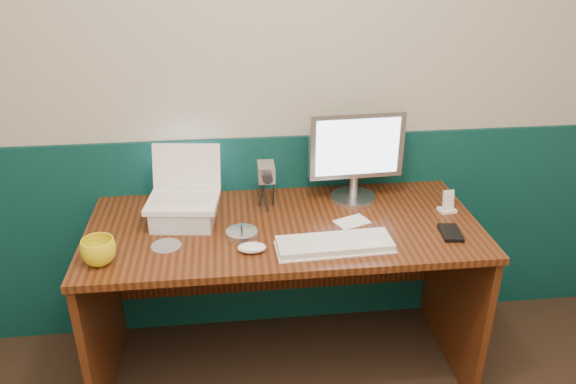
{
  "coord_description": "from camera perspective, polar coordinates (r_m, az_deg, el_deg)",
  "views": [
    {
      "loc": [
        -0.17,
        -0.62,
        1.86
      ],
      "look_at": [
        0.04,
        1.23,
        0.97
      ],
      "focal_mm": 35.0,
      "sensor_mm": 36.0,
      "label": 1
    }
  ],
  "objects": [
    {
      "name": "back_wall",
      "position": [
        2.45,
        -2.33,
        11.14
      ],
      "size": [
        3.5,
        0.04,
        2.5
      ],
      "primitive_type": "cube",
      "color": "#B7AC9B",
      "rests_on": "ground"
    },
    {
      "name": "wainscot",
      "position": [
        2.73,
        -2.03,
        -4.35
      ],
      "size": [
        3.48,
        0.02,
        1.0
      ],
      "primitive_type": "cube",
      "color": "#062E2A",
      "rests_on": "ground"
    },
    {
      "name": "desk",
      "position": [
        2.5,
        -0.4,
        -10.87
      ],
      "size": [
        1.6,
        0.7,
        0.75
      ],
      "primitive_type": "cube",
      "color": "#37180A",
      "rests_on": "ground"
    },
    {
      "name": "laptop_riser",
      "position": [
        2.33,
        -10.53,
        -2.17
      ],
      "size": [
        0.27,
        0.24,
        0.08
      ],
      "primitive_type": "cube",
      "rotation": [
        0.0,
        0.0,
        -0.12
      ],
      "color": "silver",
      "rests_on": "desk"
    },
    {
      "name": "laptop",
      "position": [
        2.26,
        -10.85,
        1.41
      ],
      "size": [
        0.31,
        0.25,
        0.24
      ],
      "primitive_type": null,
      "rotation": [
        0.0,
        0.0,
        -0.12
      ],
      "color": "white",
      "rests_on": "laptop_riser"
    },
    {
      "name": "monitor",
      "position": [
        2.44,
        6.84,
        3.56
      ],
      "size": [
        0.41,
        0.13,
        0.41
      ],
      "primitive_type": null,
      "rotation": [
        0.0,
        0.0,
        0.04
      ],
      "color": "#B4B5B9",
      "rests_on": "desk"
    },
    {
      "name": "keyboard",
      "position": [
        2.14,
        4.74,
        -5.37
      ],
      "size": [
        0.44,
        0.16,
        0.03
      ],
      "primitive_type": "cube",
      "rotation": [
        0.0,
        0.0,
        0.04
      ],
      "color": "silver",
      "rests_on": "desk"
    },
    {
      "name": "mouse_right",
      "position": [
        2.15,
        8.89,
        -5.4
      ],
      "size": [
        0.12,
        0.08,
        0.04
      ],
      "primitive_type": "ellipsoid",
      "rotation": [
        0.0,
        0.0,
        0.13
      ],
      "color": "white",
      "rests_on": "desk"
    },
    {
      "name": "mouse_left",
      "position": [
        2.11,
        -3.69,
        -5.66
      ],
      "size": [
        0.11,
        0.07,
        0.04
      ],
      "primitive_type": "ellipsoid",
      "rotation": [
        0.0,
        0.0,
        -0.06
      ],
      "color": "white",
      "rests_on": "desk"
    },
    {
      "name": "mug",
      "position": [
        2.14,
        -18.68,
        -5.74
      ],
      "size": [
        0.13,
        0.13,
        0.1
      ],
      "primitive_type": "imported",
      "rotation": [
        0.0,
        0.0,
        -0.02
      ],
      "color": "yellow",
      "rests_on": "desk"
    },
    {
      "name": "camcorder",
      "position": [
        2.39,
        -2.22,
        0.68
      ],
      "size": [
        0.1,
        0.14,
        0.21
      ],
      "primitive_type": null,
      "rotation": [
        0.0,
        0.0,
        -0.01
      ],
      "color": "#B3B2B7",
      "rests_on": "desk"
    },
    {
      "name": "cd_spindle",
      "position": [
        2.22,
        -4.71,
        -4.25
      ],
      "size": [
        0.13,
        0.13,
        0.03
      ],
      "primitive_type": "cylinder",
      "color": "#B0B8C0",
      "rests_on": "desk"
    },
    {
      "name": "cd_loose_a",
      "position": [
        2.2,
        -12.27,
        -5.35
      ],
      "size": [
        0.12,
        0.12,
        0.0
      ],
      "primitive_type": "cylinder",
      "color": "silver",
      "rests_on": "desk"
    },
    {
      "name": "pen",
      "position": [
        2.25,
        7.85,
        -4.2
      ],
      "size": [
        0.15,
        0.04,
        0.01
      ],
      "primitive_type": "cylinder",
      "rotation": [
        0.0,
        1.57,
        0.21
      ],
      "color": "black",
      "rests_on": "desk"
    },
    {
      "name": "papers",
      "position": [
        2.33,
        6.52,
        -3.03
      ],
      "size": [
        0.16,
        0.14,
        0.0
      ],
      "primitive_type": "cube",
      "rotation": [
        0.0,
        0.0,
        0.39
      ],
      "color": "white",
      "rests_on": "desk"
    },
    {
      "name": "dock",
      "position": [
        2.49,
        15.84,
        -1.77
      ],
      "size": [
        0.08,
        0.06,
        0.01
      ],
      "primitive_type": "cube",
      "rotation": [
        0.0,
        0.0,
        0.13
      ],
      "color": "white",
      "rests_on": "desk"
    },
    {
      "name": "music_player",
      "position": [
        2.47,
        15.98,
        -0.77
      ],
      "size": [
        0.05,
        0.03,
        0.08
      ],
      "primitive_type": "cube",
      "rotation": [
        -0.17,
        0.0,
        0.13
      ],
      "color": "silver",
      "rests_on": "dock"
    },
    {
      "name": "pda",
      "position": [
        2.32,
        16.2,
        -3.99
      ],
      "size": [
        0.09,
        0.14,
        0.02
      ],
      "primitive_type": "cube",
      "rotation": [
        0.0,
        0.0,
        -0.12
      ],
      "color": "black",
      "rests_on": "desk"
    }
  ]
}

